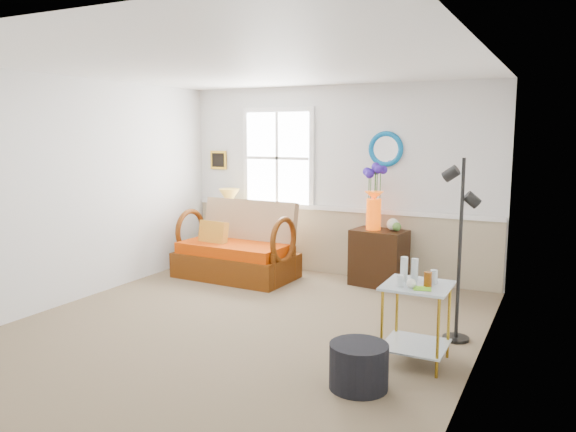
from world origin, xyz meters
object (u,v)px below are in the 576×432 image
at_px(loveseat, 236,240).
at_px(ottoman, 359,366).
at_px(side_table, 416,324).
at_px(floor_lamp, 460,251).
at_px(lamp_stand, 230,245).
at_px(cabinet, 379,258).

relative_size(loveseat, ottoman, 3.43).
bearing_deg(ottoman, loveseat, 137.25).
relative_size(side_table, floor_lamp, 0.40).
bearing_deg(lamp_stand, side_table, -35.07).
height_order(side_table, floor_lamp, floor_lamp).
distance_m(side_table, floor_lamp, 0.91).
height_order(side_table, ottoman, side_table).
relative_size(floor_lamp, ottoman, 3.78).
relative_size(lamp_stand, floor_lamp, 0.33).
bearing_deg(cabinet, floor_lamp, -43.17).
height_order(lamp_stand, side_table, side_table).
bearing_deg(loveseat, cabinet, 16.79).
height_order(loveseat, lamp_stand, loveseat).
bearing_deg(lamp_stand, floor_lamp, -24.90).
bearing_deg(side_table, loveseat, 148.84).
xyz_separation_m(lamp_stand, ottoman, (3.13, -3.07, -0.11)).
distance_m(lamp_stand, floor_lamp, 4.04).
relative_size(cabinet, floor_lamp, 0.42).
bearing_deg(lamp_stand, ottoman, -44.42).
distance_m(loveseat, side_table, 3.41).
distance_m(cabinet, ottoman, 3.03).
height_order(cabinet, ottoman, cabinet).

